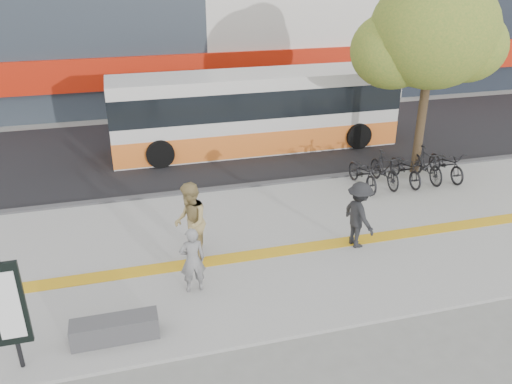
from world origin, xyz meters
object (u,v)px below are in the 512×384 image
object	(u,v)px
bench	(115,329)
pedestrian_tan	(190,222)
signboard	(8,306)
bus	(256,113)
pedestrian_dark	(359,215)
street_tree	(430,34)
seated_woman	(192,260)

from	to	relation	value
bench	pedestrian_tan	world-z (taller)	pedestrian_tan
bench	signboard	distance (m)	1.94
bus	pedestrian_dark	distance (m)	7.73
bench	street_tree	world-z (taller)	street_tree
pedestrian_dark	signboard	bearing A→B (deg)	98.51
bus	pedestrian_tan	xyz separation A→B (m)	(-3.53, -7.22, -0.34)
bench	signboard	world-z (taller)	signboard
bench	pedestrian_dark	distance (m)	6.22
street_tree	seated_woman	world-z (taller)	street_tree
street_tree	pedestrian_dark	xyz separation A→B (m)	(-3.93, -4.02, -3.59)
seated_woman	signboard	bearing A→B (deg)	22.67
signboard	pedestrian_tan	distance (m)	4.42
bus	pedestrian_tan	distance (m)	8.05
street_tree	seated_woman	xyz separation A→B (m)	(-8.12, -4.85, -3.68)
street_tree	pedestrian_dark	bearing A→B (deg)	-134.31
signboard	pedestrian_dark	xyz separation A→B (m)	(7.45, 2.31, -0.44)
seated_woman	pedestrian_tan	size ratio (longest dim) A/B	0.78
bus	seated_woman	size ratio (longest dim) A/B	6.98
bench	street_tree	xyz separation A→B (m)	(9.78, 6.02, 4.21)
signboard	bus	xyz separation A→B (m)	(6.95, 10.01, 0.00)
street_tree	pedestrian_tan	world-z (taller)	street_tree
signboard	street_tree	xyz separation A→B (m)	(11.38, 6.33, 3.15)
signboard	pedestrian_dark	world-z (taller)	signboard
signboard	bus	world-z (taller)	bus
signboard	bus	distance (m)	12.18
seated_woman	pedestrian_dark	size ratio (longest dim) A/B	0.89
pedestrian_tan	bus	bearing A→B (deg)	159.59
signboard	bench	bearing A→B (deg)	10.81
street_tree	pedestrian_tan	size ratio (longest dim) A/B	3.30
signboard	street_tree	size ratio (longest dim) A/B	0.35
signboard	pedestrian_dark	size ratio (longest dim) A/B	1.30
bench	seated_woman	xyz separation A→B (m)	(1.66, 1.17, 0.53)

